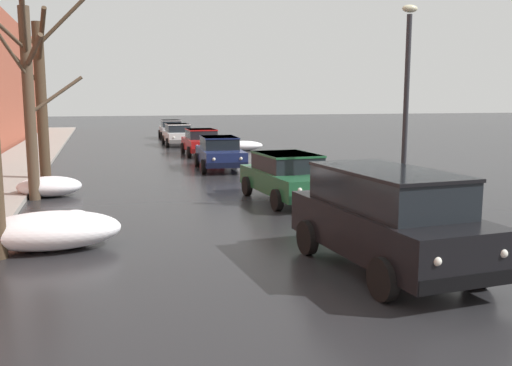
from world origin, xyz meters
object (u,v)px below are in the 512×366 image
bare_tree_mid_block (28,93)px  street_lamp_post (406,97)px  sedan_green_parked_kerbside_close (289,176)px  bare_tree_far_down_block (42,93)px  sedan_red_parked_far_down_block (202,141)px  sedan_darkblue_parked_kerbside_mid (220,152)px  sedan_silver_at_far_intersection (171,129)px  suv_black_approaching_near_lane (386,216)px  sedan_white_queued_behind_truck (178,134)px

bare_tree_mid_block → street_lamp_post: bearing=-24.1°
sedan_green_parked_kerbside_close → bare_tree_mid_block: bearing=164.6°
bare_tree_far_down_block → sedan_red_parked_far_down_block: (7.31, 8.03, -2.50)m
sedan_darkblue_parked_kerbside_mid → bare_tree_mid_block: bearing=-140.1°
bare_tree_far_down_block → sedan_silver_at_far_intersection: size_ratio=1.59×
bare_tree_mid_block → sedan_green_parked_kerbside_close: bearing=-15.4°
sedan_green_parked_kerbside_close → sedan_darkblue_parked_kerbside_mid: same height
suv_black_approaching_near_lane → street_lamp_post: (3.07, 4.57, 2.10)m
sedan_red_parked_far_down_block → sedan_white_queued_behind_truck: (-0.35, 6.67, 0.00)m
bare_tree_far_down_block → sedan_red_parked_far_down_block: 11.14m
suv_black_approaching_near_lane → sedan_darkblue_parked_kerbside_mid: (0.18, 14.85, -0.23)m
suv_black_approaching_near_lane → sedan_red_parked_far_down_block: size_ratio=1.13×
street_lamp_post → sedan_red_parked_far_down_block: bearing=98.8°
bare_tree_mid_block → street_lamp_post: bare_tree_mid_block is taller
sedan_green_parked_kerbside_close → street_lamp_post: (2.47, -2.38, 2.34)m
sedan_silver_at_far_intersection → sedan_green_parked_kerbside_close: bearing=-90.0°
suv_black_approaching_near_lane → street_lamp_post: bearing=56.2°
bare_tree_mid_block → sedan_white_queued_behind_truck: 20.11m
bare_tree_mid_block → bare_tree_far_down_block: bearing=89.6°
bare_tree_mid_block → sedan_white_queued_behind_truck: size_ratio=1.40×
bare_tree_mid_block → sedan_white_queued_behind_truck: bare_tree_mid_block is taller
sedan_red_parked_far_down_block → street_lamp_post: (2.55, -16.46, 2.34)m
sedan_red_parked_far_down_block → sedan_silver_at_far_intersection: same height
suv_black_approaching_near_lane → sedan_red_parked_far_down_block: (0.51, 21.03, -0.24)m
bare_tree_far_down_block → suv_black_approaching_near_lane: bare_tree_far_down_block is taller
suv_black_approaching_near_lane → sedan_silver_at_far_intersection: size_ratio=1.07×
sedan_darkblue_parked_kerbside_mid → street_lamp_post: bearing=-74.3°
bare_tree_mid_block → suv_black_approaching_near_lane: bare_tree_mid_block is taller
bare_tree_mid_block → suv_black_approaching_near_lane: bearing=-52.8°
bare_tree_far_down_block → sedan_white_queued_behind_truck: bearing=64.7°
bare_tree_far_down_block → sedan_darkblue_parked_kerbside_mid: bearing=14.9°
bare_tree_mid_block → sedan_silver_at_far_intersection: bearing=73.7°
sedan_red_parked_far_down_block → sedan_silver_at_far_intersection: 13.29m
sedan_darkblue_parked_kerbside_mid → street_lamp_post: size_ratio=0.79×
suv_black_approaching_near_lane → sedan_white_queued_behind_truck: suv_black_approaching_near_lane is taller
bare_tree_mid_block → sedan_green_parked_kerbside_close: bare_tree_mid_block is taller
bare_tree_far_down_block → sedan_silver_at_far_intersection: (7.38, 21.32, -2.50)m
sedan_darkblue_parked_kerbside_mid → sedan_red_parked_far_down_block: 6.18m
bare_tree_far_down_block → sedan_darkblue_parked_kerbside_mid: size_ratio=1.55×
sedan_green_parked_kerbside_close → sedan_white_queued_behind_truck: size_ratio=1.02×
bare_tree_mid_block → sedan_red_parked_far_down_block: 14.30m
sedan_red_parked_far_down_block → sedan_silver_at_far_intersection: size_ratio=0.95×
sedan_green_parked_kerbside_close → street_lamp_post: street_lamp_post is taller
suv_black_approaching_near_lane → sedan_darkblue_parked_kerbside_mid: 14.86m
sedan_darkblue_parked_kerbside_mid → sedan_red_parked_far_down_block: bearing=86.9°
bare_tree_far_down_block → sedan_white_queued_behind_truck: size_ratio=1.58×
sedan_green_parked_kerbside_close → street_lamp_post: size_ratio=0.79×
suv_black_approaching_near_lane → sedan_green_parked_kerbside_close: (0.59, 6.96, -0.23)m
sedan_darkblue_parked_kerbside_mid → sedan_silver_at_far_intersection: bearing=88.8°
sedan_red_parked_far_down_block → street_lamp_post: street_lamp_post is taller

